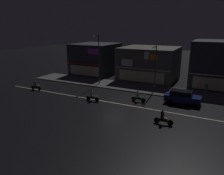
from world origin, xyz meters
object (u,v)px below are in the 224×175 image
at_px(streetlamp_west, 98,56).
at_px(motorcycle_opposite_lane, 138,97).
at_px(motorcycle_trailing_far, 163,118).
at_px(parked_car_near_kerb, 182,97).
at_px(motorcycle_following, 92,96).
at_px(pedestrian_on_sidewalk, 206,90).
at_px(motorcycle_lead, 36,86).
at_px(traffic_cone, 193,100).
at_px(streetlamp_mid, 155,65).

distance_m(streetlamp_west, motorcycle_opposite_lane, 10.80).
xyz_separation_m(motorcycle_opposite_lane, motorcycle_trailing_far, (4.46, -5.15, 0.00)).
height_order(parked_car_near_kerb, motorcycle_following, parked_car_near_kerb).
relative_size(streetlamp_west, pedestrian_on_sidewalk, 4.41).
bearing_deg(motorcycle_lead, pedestrian_on_sidewalk, -156.78).
relative_size(pedestrian_on_sidewalk, motorcycle_lead, 0.94).
xyz_separation_m(streetlamp_west, traffic_cone, (14.96, -1.89, -4.45)).
bearing_deg(motorcycle_opposite_lane, streetlamp_west, 145.05).
height_order(motorcycle_lead, motorcycle_opposite_lane, same).
relative_size(motorcycle_following, motorcycle_opposite_lane, 1.00).
bearing_deg(streetlamp_west, streetlamp_mid, 0.04).
height_order(parked_car_near_kerb, motorcycle_trailing_far, parked_car_near_kerb).
relative_size(streetlamp_mid, traffic_cone, 11.99).
height_order(streetlamp_mid, motorcycle_trailing_far, streetlamp_mid).
bearing_deg(pedestrian_on_sidewalk, motorcycle_opposite_lane, -126.44).
bearing_deg(motorcycle_opposite_lane, motorcycle_trailing_far, -54.43).
height_order(motorcycle_lead, traffic_cone, motorcycle_lead).
height_order(streetlamp_west, traffic_cone, streetlamp_west).
height_order(pedestrian_on_sidewalk, motorcycle_trailing_far, pedestrian_on_sidewalk).
bearing_deg(motorcycle_lead, motorcycle_following, -178.76).
bearing_deg(streetlamp_west, motorcycle_following, -65.63).
relative_size(parked_car_near_kerb, motorcycle_opposite_lane, 2.26).
xyz_separation_m(pedestrian_on_sidewalk, motorcycle_lead, (-23.28, -8.05, -0.33)).
height_order(streetlamp_west, parked_car_near_kerb, streetlamp_west).
bearing_deg(streetlamp_west, motorcycle_lead, -136.13).
height_order(motorcycle_following, motorcycle_opposite_lane, same).
height_order(pedestrian_on_sidewalk, motorcycle_lead, pedestrian_on_sidewalk).
bearing_deg(traffic_cone, motorcycle_lead, -167.43).
relative_size(streetlamp_mid, parked_car_near_kerb, 1.53).
bearing_deg(motorcycle_lead, motorcycle_opposite_lane, -169.09).
bearing_deg(traffic_cone, streetlamp_mid, 161.55).
relative_size(streetlamp_mid, motorcycle_opposite_lane, 3.47).
bearing_deg(streetlamp_mid, motorcycle_lead, -157.38).
height_order(motorcycle_following, motorcycle_trailing_far, same).
height_order(streetlamp_mid, traffic_cone, streetlamp_mid).
distance_m(streetlamp_west, motorcycle_following, 9.03).
relative_size(pedestrian_on_sidewalk, parked_car_near_kerb, 0.42).
relative_size(streetlamp_west, traffic_cone, 14.31).
bearing_deg(motorcycle_following, motorcycle_opposite_lane, -153.62).
distance_m(motorcycle_trailing_far, traffic_cone, 8.39).
distance_m(pedestrian_on_sidewalk, motorcycle_following, 15.47).
distance_m(streetlamp_west, motorcycle_trailing_far, 17.07).
bearing_deg(pedestrian_on_sidewalk, motorcycle_lead, -146.81).
bearing_deg(motorcycle_following, motorcycle_lead, -0.62).
xyz_separation_m(streetlamp_west, pedestrian_on_sidewalk, (16.20, 1.25, -3.77)).
relative_size(streetlamp_mid, motorcycle_following, 3.47).
bearing_deg(motorcycle_trailing_far, motorcycle_opposite_lane, -52.83).
distance_m(pedestrian_on_sidewalk, motorcycle_lead, 24.63).
distance_m(streetlamp_west, traffic_cone, 15.72).
bearing_deg(streetlamp_mid, parked_car_near_kerb, -34.29).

